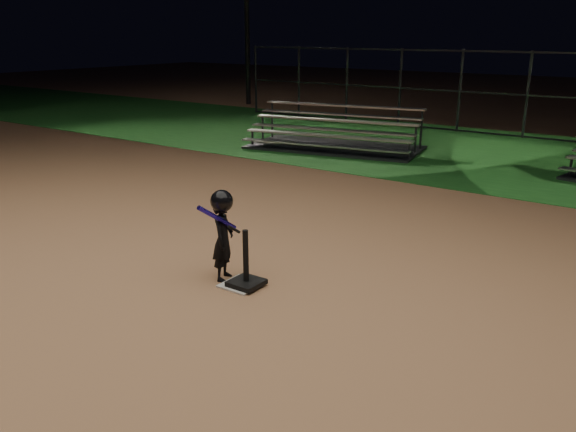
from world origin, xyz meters
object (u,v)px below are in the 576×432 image
at_px(home_plate, 242,285).
at_px(bleacher_left, 334,140).
at_px(child_batter, 223,233).
at_px(batting_tee, 246,276).

height_order(home_plate, bleacher_left, bleacher_left).
relative_size(child_batter, bleacher_left, 0.24).
height_order(batting_tee, bleacher_left, bleacher_left).
bearing_deg(home_plate, bleacher_left, 113.80).
distance_m(batting_tee, child_batter, 0.61).
xyz_separation_m(home_plate, batting_tee, (0.07, 0.01, 0.14)).
xyz_separation_m(child_batter, bleacher_left, (-3.36, 8.30, -0.39)).
bearing_deg(child_batter, batting_tee, -116.84).
distance_m(child_batter, bleacher_left, 8.96).
bearing_deg(bleacher_left, child_batter, -78.76).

